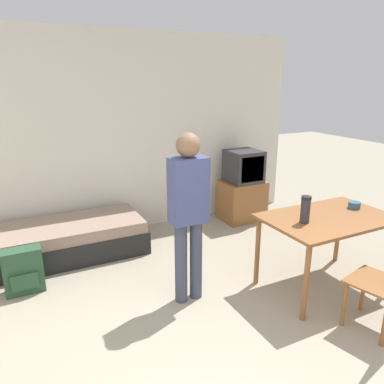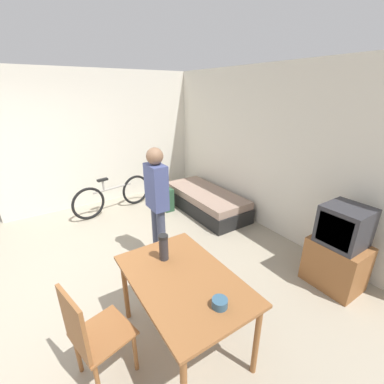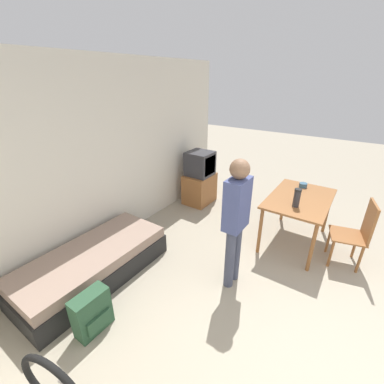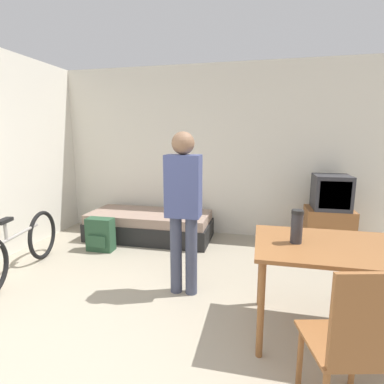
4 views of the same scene
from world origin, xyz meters
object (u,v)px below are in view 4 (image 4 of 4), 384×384
bicycle (18,249)px  wooden_chair (355,341)px  dining_table (340,256)px  person_standing (183,202)px  daybed (150,225)px  tv (329,216)px  thermos_flask (297,225)px  backpack (100,235)px

bicycle → wooden_chair: bearing=-20.0°
dining_table → person_standing: person_standing is taller
dining_table → person_standing: (-1.35, 0.42, 0.27)m
daybed → dining_table: bearing=-40.0°
tv → person_standing: 2.36m
dining_table → thermos_flask: 0.41m
wooden_chair → bicycle: 3.40m
daybed → dining_table: dining_table is taller
bicycle → backpack: (0.51, 0.91, -0.10)m
tv → wooden_chair: (-0.44, -2.80, 0.03)m
wooden_chair → backpack: wooden_chair is taller
bicycle → thermos_flask: thermos_flask is taller
daybed → bicycle: (-1.00, -1.56, 0.12)m
bicycle → daybed: bearing=57.4°
tv → bicycle: 3.99m
backpack → bicycle: bearing=-119.1°
daybed → backpack: bearing=-127.2°
bicycle → backpack: size_ratio=3.51×
bicycle → backpack: bicycle is taller
tv → daybed: bearing=-178.4°
wooden_chair → person_standing: 1.79m
daybed → dining_table: 3.03m
bicycle → thermos_flask: size_ratio=6.28×
dining_table → backpack: size_ratio=2.73×
bicycle → thermos_flask: 3.04m
dining_table → person_standing: bearing=162.9°
person_standing → backpack: size_ratio=3.49×
bicycle → thermos_flask: (2.96, -0.37, 0.59)m
tv → person_standing: (-1.69, -1.58, 0.45)m
dining_table → bicycle: dining_table is taller
bicycle → dining_table: bearing=-6.3°
thermos_flask → wooden_chair: bearing=-73.5°
tv → person_standing: person_standing is taller
wooden_chair → person_standing: bearing=135.8°
daybed → thermos_flask: (1.96, -1.94, 0.71)m
dining_table → bicycle: size_ratio=0.78×
daybed → bicycle: 1.86m
daybed → backpack: size_ratio=4.08×
wooden_chair → bicycle: (-3.19, 1.16, -0.20)m
daybed → wooden_chair: 3.51m
person_standing → daybed: bearing=122.0°
backpack → dining_table: bearing=-24.6°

